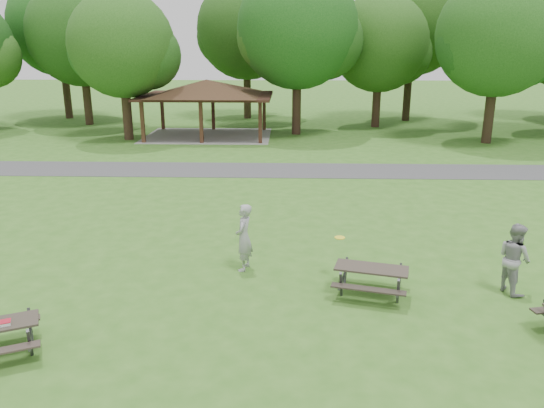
% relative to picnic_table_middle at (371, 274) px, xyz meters
% --- Properties ---
extents(ground, '(160.00, 160.00, 0.00)m').
position_rel_picnic_table_middle_xyz_m(ground, '(-3.59, -0.49, -0.57)').
color(ground, '#34681D').
rests_on(ground, ground).
extents(asphalt_path, '(120.00, 3.20, 0.02)m').
position_rel_picnic_table_middle_xyz_m(asphalt_path, '(-3.59, 13.51, -0.56)').
color(asphalt_path, '#3F3F41').
rests_on(asphalt_path, ground).
extents(pavilion, '(8.60, 7.01, 3.76)m').
position_rel_picnic_table_middle_xyz_m(pavilion, '(-7.59, 23.51, 2.49)').
color(pavilion, '#3A2315').
rests_on(pavilion, ground).
extents(tree_row_c, '(8.19, 7.80, 10.67)m').
position_rel_picnic_table_middle_xyz_m(tree_row_c, '(-17.49, 28.54, 5.97)').
color(tree_row_c, '#302015').
rests_on(tree_row_c, ground).
extents(tree_row_d, '(6.93, 6.60, 9.27)m').
position_rel_picnic_table_middle_xyz_m(tree_row_d, '(-12.51, 22.04, 5.20)').
color(tree_row_d, black).
rests_on(tree_row_d, ground).
extents(tree_row_e, '(8.40, 8.00, 11.02)m').
position_rel_picnic_table_middle_xyz_m(tree_row_e, '(-1.49, 24.54, 6.21)').
color(tree_row_e, black).
rests_on(tree_row_e, ground).
extents(tree_row_f, '(7.35, 7.00, 9.55)m').
position_rel_picnic_table_middle_xyz_m(tree_row_f, '(4.50, 28.04, 5.27)').
color(tree_row_f, '#301D15').
rests_on(tree_row_f, ground).
extents(tree_row_g, '(7.77, 7.40, 10.25)m').
position_rel_picnic_table_middle_xyz_m(tree_row_g, '(10.50, 21.54, 5.76)').
color(tree_row_g, black).
rests_on(tree_row_g, ground).
extents(tree_deep_a, '(8.40, 8.00, 11.38)m').
position_rel_picnic_table_middle_xyz_m(tree_deep_a, '(-20.49, 32.04, 6.56)').
color(tree_deep_a, '#2F1F15').
rests_on(tree_deep_a, ground).
extents(tree_deep_b, '(8.40, 8.00, 11.13)m').
position_rel_picnic_table_middle_xyz_m(tree_deep_b, '(-5.49, 32.54, 6.31)').
color(tree_deep_b, '#2F2014').
rests_on(tree_deep_b, ground).
extents(tree_deep_c, '(8.82, 8.40, 11.90)m').
position_rel_picnic_table_middle_xyz_m(tree_deep_c, '(7.51, 31.54, 6.87)').
color(tree_deep_c, black).
rests_on(tree_deep_c, ground).
extents(picnic_table_middle, '(2.09, 1.83, 0.78)m').
position_rel_picnic_table_middle_xyz_m(picnic_table_middle, '(0.00, 0.00, 0.00)').
color(picnic_table_middle, '#322B24').
rests_on(picnic_table_middle, ground).
extents(frisbee_in_flight, '(0.35, 0.35, 0.02)m').
position_rel_picnic_table_middle_xyz_m(frisbee_in_flight, '(-0.71, 1.04, 0.57)').
color(frisbee_in_flight, yellow).
rests_on(frisbee_in_flight, ground).
extents(frisbee_thrower, '(0.58, 0.77, 1.90)m').
position_rel_picnic_table_middle_xyz_m(frisbee_thrower, '(-3.30, 1.47, 0.38)').
color(frisbee_thrower, '#98989B').
rests_on(frisbee_thrower, ground).
extents(frisbee_catcher, '(0.93, 1.06, 1.83)m').
position_rel_picnic_table_middle_xyz_m(frisbee_catcher, '(3.60, 0.31, 0.34)').
color(frisbee_catcher, gray).
rests_on(frisbee_catcher, ground).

